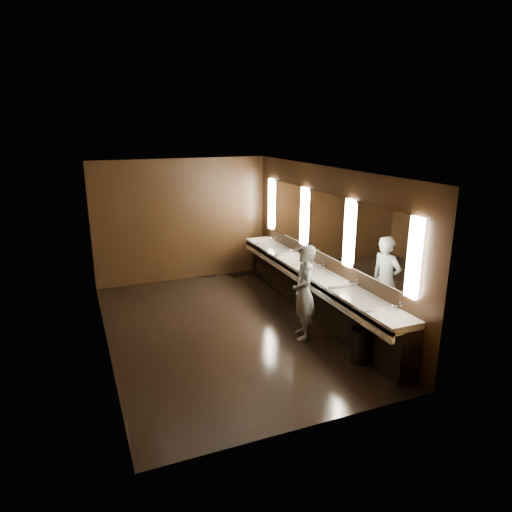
{
  "coord_description": "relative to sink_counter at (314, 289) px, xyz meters",
  "views": [
    {
      "loc": [
        -2.32,
        -7.13,
        3.52
      ],
      "look_at": [
        0.6,
        0.0,
        1.29
      ],
      "focal_mm": 32.0,
      "sensor_mm": 36.0,
      "label": 1
    }
  ],
  "objects": [
    {
      "name": "wall_front",
      "position": [
        -1.79,
        -3.0,
        0.9
      ],
      "size": [
        4.0,
        0.02,
        2.8
      ],
      "primitive_type": "cube",
      "color": "black",
      "rests_on": "floor"
    },
    {
      "name": "wall_right",
      "position": [
        0.21,
        0.0,
        0.9
      ],
      "size": [
        0.02,
        6.0,
        2.8
      ],
      "primitive_type": "cube",
      "color": "black",
      "rests_on": "floor"
    },
    {
      "name": "sink_counter",
      "position": [
        0.0,
        0.0,
        0.0
      ],
      "size": [
        0.55,
        5.4,
        1.01
      ],
      "color": "black",
      "rests_on": "floor"
    },
    {
      "name": "mirror_band",
      "position": [
        0.19,
        -0.0,
        1.25
      ],
      "size": [
        0.06,
        5.03,
        1.15
      ],
      "color": "#FCF0CE",
      "rests_on": "wall_right"
    },
    {
      "name": "trash_bin",
      "position": [
        -0.22,
        -1.89,
        -0.23
      ],
      "size": [
        0.39,
        0.39,
        0.53
      ],
      "primitive_type": "cylinder",
      "rotation": [
        0.0,
        0.0,
        -0.17
      ],
      "color": "black",
      "rests_on": "floor"
    },
    {
      "name": "person",
      "position": [
        -0.66,
        -0.81,
        0.32
      ],
      "size": [
        0.54,
        0.68,
        1.62
      ],
      "primitive_type": "imported",
      "rotation": [
        0.0,
        0.0,
        -1.86
      ],
      "color": "#97BFE1",
      "rests_on": "floor"
    },
    {
      "name": "wall_back",
      "position": [
        -1.79,
        3.0,
        0.9
      ],
      "size": [
        4.0,
        0.02,
        2.8
      ],
      "primitive_type": "cube",
      "color": "black",
      "rests_on": "floor"
    },
    {
      "name": "floor",
      "position": [
        -1.79,
        0.0,
        -0.5
      ],
      "size": [
        6.0,
        6.0,
        0.0
      ],
      "primitive_type": "plane",
      "color": "black",
      "rests_on": "ground"
    },
    {
      "name": "ceiling",
      "position": [
        -1.79,
        0.0,
        2.3
      ],
      "size": [
        4.0,
        6.0,
        0.02
      ],
      "primitive_type": "cube",
      "color": "#2D2D2B",
      "rests_on": "wall_back"
    },
    {
      "name": "wall_left",
      "position": [
        -3.79,
        0.0,
        0.9
      ],
      "size": [
        0.02,
        6.0,
        2.8
      ],
      "primitive_type": "cube",
      "color": "black",
      "rests_on": "floor"
    }
  ]
}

